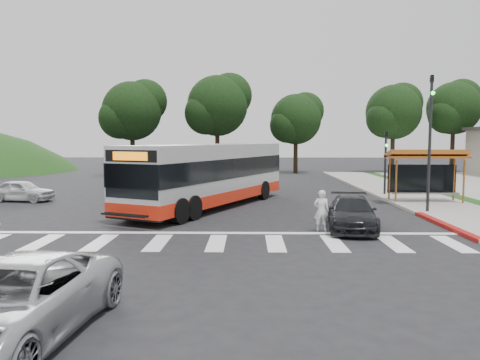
{
  "coord_description": "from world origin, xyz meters",
  "views": [
    {
      "loc": [
        1.07,
        -20.65,
        3.53
      ],
      "look_at": [
        0.69,
        1.39,
        1.6
      ],
      "focal_mm": 35.0,
      "sensor_mm": 36.0,
      "label": 1
    }
  ],
  "objects_px": {
    "transit_bus": "(210,176)",
    "pedestrian": "(322,211)",
    "dark_sedan": "(352,213)",
    "silver_suv_south": "(13,301)"
  },
  "relations": [
    {
      "from": "dark_sedan",
      "to": "silver_suv_south",
      "type": "height_order",
      "value": "silver_suv_south"
    },
    {
      "from": "dark_sedan",
      "to": "silver_suv_south",
      "type": "distance_m",
      "value": 13.2
    },
    {
      "from": "transit_bus",
      "to": "pedestrian",
      "type": "height_order",
      "value": "transit_bus"
    },
    {
      "from": "transit_bus",
      "to": "silver_suv_south",
      "type": "relative_size",
      "value": 2.49
    },
    {
      "from": "silver_suv_south",
      "to": "pedestrian",
      "type": "bearing_deg",
      "value": 60.88
    },
    {
      "from": "dark_sedan",
      "to": "silver_suv_south",
      "type": "relative_size",
      "value": 0.87
    },
    {
      "from": "dark_sedan",
      "to": "transit_bus",
      "type": "bearing_deg",
      "value": 144.39
    },
    {
      "from": "pedestrian",
      "to": "dark_sedan",
      "type": "height_order",
      "value": "pedestrian"
    },
    {
      "from": "transit_bus",
      "to": "pedestrian",
      "type": "bearing_deg",
      "value": -28.09
    },
    {
      "from": "transit_bus",
      "to": "dark_sedan",
      "type": "distance_m",
      "value": 8.48
    }
  ]
}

